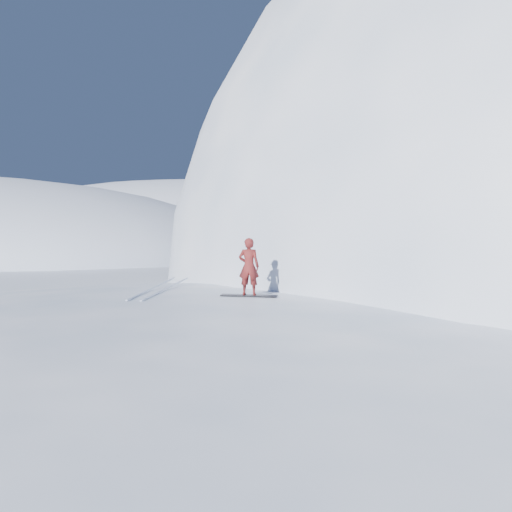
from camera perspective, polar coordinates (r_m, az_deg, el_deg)
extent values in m
plane|color=white|center=(10.79, -16.24, -20.23)|extent=(400.00, 400.00, 0.00)
ellipsoid|color=white|center=(13.01, -5.67, -16.01)|extent=(36.00, 28.00, 4.80)
ellipsoid|color=white|center=(29.51, 22.12, -5.47)|extent=(28.00, 24.00, 18.00)
ellipsoid|color=white|center=(126.94, -8.78, 1.06)|extent=(140.00, 90.00, 36.00)
ellipsoid|color=white|center=(16.73, -12.54, -11.73)|extent=(7.00, 6.30, 1.00)
ellipsoid|color=white|center=(13.60, 21.66, -15.35)|extent=(4.00, 3.60, 0.60)
cube|color=black|center=(13.16, -0.90, -4.95)|extent=(1.65, 0.39, 0.03)
imported|color=maroon|center=(13.07, -0.90, -1.32)|extent=(0.62, 0.42, 1.65)
cube|color=silver|center=(15.63, -12.54, -3.74)|extent=(1.10, 5.92, 0.04)
cube|color=silver|center=(15.44, -10.88, -3.80)|extent=(0.96, 5.94, 0.04)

